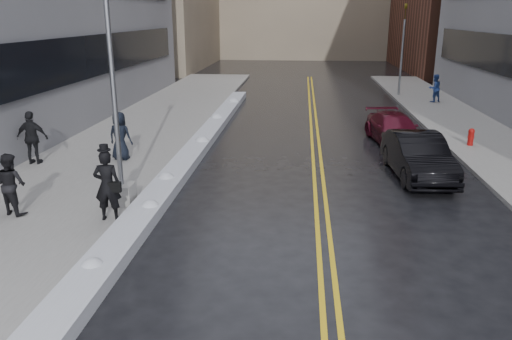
% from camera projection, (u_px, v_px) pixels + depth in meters
% --- Properties ---
extents(ground, '(160.00, 160.00, 0.00)m').
position_uv_depth(ground, '(224.00, 242.00, 12.48)').
color(ground, black).
rests_on(ground, ground).
extents(sidewalk_west, '(5.50, 50.00, 0.15)m').
position_uv_depth(sidewalk_west, '(132.00, 139.00, 22.46)').
color(sidewalk_west, gray).
rests_on(sidewalk_west, ground).
extents(sidewalk_east, '(4.00, 50.00, 0.15)m').
position_uv_depth(sidewalk_east, '(494.00, 147.00, 21.08)').
color(sidewalk_east, gray).
rests_on(sidewalk_east, ground).
extents(lane_line_left, '(0.12, 50.00, 0.01)m').
position_uv_depth(lane_line_left, '(312.00, 145.00, 21.77)').
color(lane_line_left, gold).
rests_on(lane_line_left, ground).
extents(lane_line_right, '(0.12, 50.00, 0.01)m').
position_uv_depth(lane_line_right, '(319.00, 145.00, 21.75)').
color(lane_line_right, gold).
rests_on(lane_line_right, ground).
extents(snow_ridge, '(0.90, 30.00, 0.34)m').
position_uv_depth(snow_ridge, '(194.00, 151.00, 20.24)').
color(snow_ridge, silver).
rests_on(snow_ridge, ground).
extents(lamppost, '(0.65, 0.65, 7.62)m').
position_uv_depth(lamppost, '(116.00, 124.00, 13.91)').
color(lamppost, gray).
rests_on(lamppost, sidewalk_west).
extents(fire_hydrant, '(0.26, 0.26, 0.73)m').
position_uv_depth(fire_hydrant, '(471.00, 136.00, 21.03)').
color(fire_hydrant, maroon).
rests_on(fire_hydrant, sidewalk_east).
extents(traffic_signal, '(0.16, 0.20, 6.00)m').
position_uv_depth(traffic_signal, '(402.00, 46.00, 33.53)').
color(traffic_signal, gray).
rests_on(traffic_signal, sidewalk_east).
extents(pedestrian_fedora, '(0.75, 0.54, 1.93)m').
position_uv_depth(pedestrian_fedora, '(107.00, 186.00, 13.22)').
color(pedestrian_fedora, black).
rests_on(pedestrian_fedora, sidewalk_west).
extents(pedestrian_b, '(1.02, 0.90, 1.73)m').
position_uv_depth(pedestrian_b, '(11.00, 184.00, 13.65)').
color(pedestrian_b, black).
rests_on(pedestrian_b, sidewalk_west).
extents(pedestrian_c, '(0.97, 0.71, 1.83)m').
position_uv_depth(pedestrian_c, '(120.00, 136.00, 18.82)').
color(pedestrian_c, black).
rests_on(pedestrian_c, sidewalk_west).
extents(pedestrian_d, '(1.18, 0.54, 1.97)m').
position_uv_depth(pedestrian_d, '(32.00, 138.00, 18.26)').
color(pedestrian_d, black).
rests_on(pedestrian_d, sidewalk_west).
extents(pedestrian_east, '(1.03, 0.94, 1.73)m').
position_uv_depth(pedestrian_east, '(435.00, 88.00, 31.36)').
color(pedestrian_east, navy).
rests_on(pedestrian_east, sidewalk_east).
extents(car_black, '(1.91, 4.71, 1.52)m').
position_uv_depth(car_black, '(418.00, 156.00, 17.29)').
color(car_black, black).
rests_on(car_black, ground).
extents(car_maroon, '(2.39, 4.63, 1.28)m').
position_uv_depth(car_maroon, '(394.00, 129.00, 21.91)').
color(car_maroon, '#470B1A').
rests_on(car_maroon, ground).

